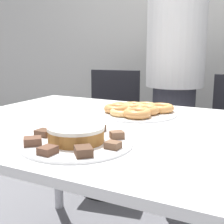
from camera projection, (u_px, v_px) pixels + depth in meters
wall_back at (211, 22)px, 2.59m from camera, size 8.00×0.05×2.60m
table at (127, 146)px, 1.28m from camera, size 1.60×1.09×0.78m
person_standing at (175, 78)px, 2.15m from camera, size 0.39×0.39×1.69m
office_chair_left at (110, 133)px, 2.43m from camera, size 0.52×0.52×0.92m
plate_cake at (76, 143)px, 1.03m from camera, size 0.37×0.37×0.01m
plate_donuts at (136, 113)px, 1.50m from camera, size 0.39×0.39×0.01m
frosted_cake at (76, 134)px, 1.03m from camera, size 0.19×0.19×0.05m
lamington_0 at (71, 128)px, 1.16m from camera, size 0.07×0.07×0.02m
lamington_1 at (44, 133)px, 1.10m from camera, size 0.06×0.05×0.02m
lamington_2 at (33, 141)px, 0.99m from camera, size 0.07×0.07×0.03m
lamington_3 at (48, 150)px, 0.91m from camera, size 0.05×0.05×0.02m
lamington_4 at (84, 151)px, 0.90m from camera, size 0.07×0.07×0.03m
lamington_5 at (113, 145)px, 0.96m from camera, size 0.05×0.04×0.02m
lamington_6 at (117, 135)px, 1.06m from camera, size 0.06×0.06×0.03m
lamington_7 at (99, 129)px, 1.15m from camera, size 0.04×0.05×0.02m
donut_0 at (137, 109)px, 1.50m from camera, size 0.12×0.12×0.03m
donut_1 at (133, 106)px, 1.57m from camera, size 0.10×0.10×0.03m
donut_2 at (122, 106)px, 1.57m from camera, size 0.12×0.12×0.03m
donut_3 at (116, 109)px, 1.49m from camera, size 0.12×0.12×0.04m
donut_4 at (123, 112)px, 1.43m from camera, size 0.12×0.12×0.03m
donut_5 at (137, 113)px, 1.39m from camera, size 0.13×0.13×0.04m
donut_6 at (147, 110)px, 1.46m from camera, size 0.11×0.11×0.04m
donut_7 at (160, 108)px, 1.51m from camera, size 0.13×0.13×0.04m
donut_8 at (146, 106)px, 1.55m from camera, size 0.11×0.11×0.03m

